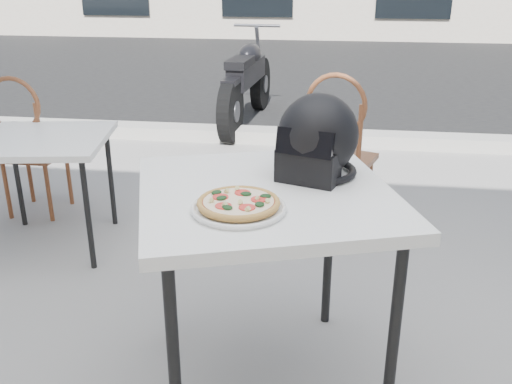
# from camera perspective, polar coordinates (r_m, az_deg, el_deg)

# --- Properties ---
(ground) EXTENTS (80.00, 80.00, 0.00)m
(ground) POSITION_cam_1_polar(r_m,az_deg,el_deg) (2.77, 4.92, -13.32)
(ground) COLOR #989490
(ground) RESTS_ON ground
(street_asphalt) EXTENTS (30.00, 8.00, 0.00)m
(street_asphalt) POSITION_cam_1_polar(r_m,az_deg,el_deg) (9.40, 7.35, 11.88)
(street_asphalt) COLOR black
(street_asphalt) RESTS_ON ground
(curb) EXTENTS (30.00, 0.25, 0.12)m
(curb) POSITION_cam_1_polar(r_m,az_deg,el_deg) (5.48, 6.70, 5.44)
(curb) COLOR #A6A39B
(curb) RESTS_ON ground
(cafe_table_main) EXTENTS (1.12, 1.12, 0.84)m
(cafe_table_main) POSITION_cam_1_polar(r_m,az_deg,el_deg) (2.06, 1.02, -1.70)
(cafe_table_main) COLOR white
(cafe_table_main) RESTS_ON ground
(plate) EXTENTS (0.37, 0.37, 0.02)m
(plate) POSITION_cam_1_polar(r_m,az_deg,el_deg) (1.85, -1.75, -1.66)
(plate) COLOR white
(plate) RESTS_ON cafe_table_main
(pizza) EXTENTS (0.28, 0.28, 0.03)m
(pizza) POSITION_cam_1_polar(r_m,az_deg,el_deg) (1.84, -1.75, -1.05)
(pizza) COLOR #C39147
(pizza) RESTS_ON plate
(helmet) EXTENTS (0.38, 0.39, 0.31)m
(helmet) POSITION_cam_1_polar(r_m,az_deg,el_deg) (2.14, 6.11, 5.19)
(helmet) COLOR black
(helmet) RESTS_ON cafe_table_main
(cafe_chair_main) EXTENTS (0.49, 0.49, 1.02)m
(cafe_chair_main) POSITION_cam_1_polar(r_m,az_deg,el_deg) (3.55, 8.25, 4.81)
(cafe_chair_main) COLOR brown
(cafe_chair_main) RESTS_ON ground
(cafe_table_side) EXTENTS (0.82, 0.82, 0.68)m
(cafe_table_side) POSITION_cam_1_polar(r_m,az_deg,el_deg) (3.48, -20.52, 4.20)
(cafe_table_side) COLOR white
(cafe_table_side) RESTS_ON ground
(cafe_chair_side) EXTENTS (0.37, 0.37, 0.96)m
(cafe_chair_side) POSITION_cam_1_polar(r_m,az_deg,el_deg) (4.00, -21.98, 4.91)
(cafe_chair_side) COLOR brown
(cafe_chair_side) RESTS_ON ground
(motorcycle) EXTENTS (0.52, 1.99, 0.99)m
(motorcycle) POSITION_cam_1_polar(r_m,az_deg,el_deg) (6.08, -0.90, 10.83)
(motorcycle) COLOR black
(motorcycle) RESTS_ON street_asphalt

